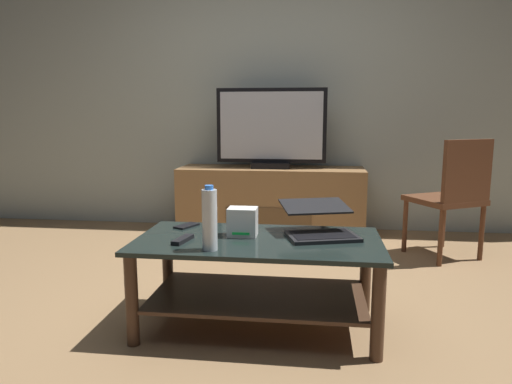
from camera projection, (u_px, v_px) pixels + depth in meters
ground_plane at (237, 316)px, 2.50m from camera, size 7.68×7.68×0.00m
back_wall at (274, 77)px, 4.33m from camera, size 6.40×0.12×2.80m
coffee_table at (258, 267)px, 2.33m from camera, size 1.20×0.63×0.46m
media_cabinet at (271, 201)px, 4.19m from camera, size 1.63×0.50×0.59m
television at (271, 130)px, 4.07m from camera, size 0.95×0.20×0.69m
dining_chair at (453, 193)px, 3.40m from camera, size 0.60×0.60×0.89m
laptop at (319, 224)px, 2.36m from camera, size 0.43×0.45×0.16m
router_box at (243, 222)px, 2.35m from camera, size 0.14×0.12×0.14m
water_bottle_near at (210, 219)px, 2.09m from camera, size 0.07×0.07×0.30m
cell_phone at (187, 226)px, 2.55m from camera, size 0.12×0.16×0.01m
tv_remote at (183, 240)px, 2.25m from camera, size 0.07×0.17×0.02m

